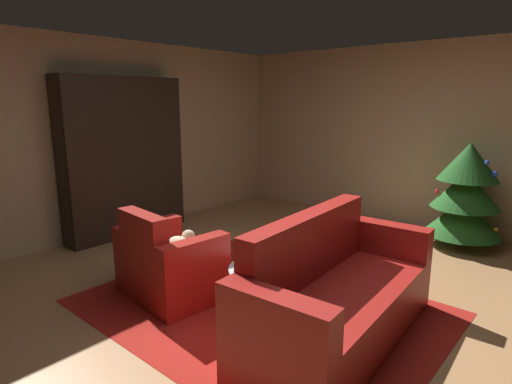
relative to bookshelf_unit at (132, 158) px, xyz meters
The scene contains 11 objects.
ground_plane 3.01m from the bookshelf_unit, ahead, with size 7.55×7.55×0.00m, color #A8784C.
wall_back 4.00m from the bookshelf_unit, 45.18° to the left, with size 6.14×0.06×2.54m, color tan.
wall_left 0.48m from the bookshelf_unit, 123.31° to the right, with size 0.06×6.41×2.54m, color tan.
area_rug 2.92m from the bookshelf_unit, 11.46° to the right, with size 2.94×2.23×0.01m, color maroon.
bookshelf_unit is the anchor object (origin of this frame).
armchair_red 2.23m from the bookshelf_unit, 25.67° to the right, with size 0.97×0.76×0.83m.
couch_red 3.52m from the bookshelf_unit, ahead, with size 0.88×1.96×0.94m.
coffee_table 2.96m from the bookshelf_unit, 11.10° to the right, with size 0.74×0.74×0.41m.
book_stack_on_table 2.97m from the bookshelf_unit, 11.15° to the right, with size 0.22×0.19×0.11m.
bottle_on_table 2.89m from the bookshelf_unit, 15.04° to the right, with size 0.07×0.07×0.27m.
decorated_tree 4.24m from the bookshelf_unit, 32.84° to the left, with size 0.88×0.88×1.28m.
Camera 1 is at (2.04, -2.77, 1.78)m, focal length 29.48 mm.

